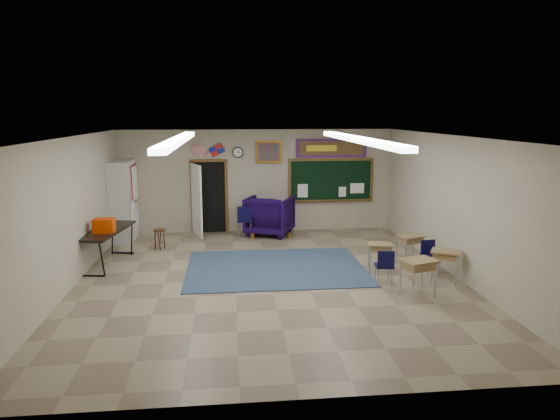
{
  "coord_description": "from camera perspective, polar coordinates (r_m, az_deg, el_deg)",
  "views": [
    {
      "loc": [
        -0.82,
        -10.02,
        3.47
      ],
      "look_at": [
        0.37,
        1.5,
        1.21
      ],
      "focal_mm": 32.0,
      "sensor_mm": 36.0,
      "label": 1
    }
  ],
  "objects": [
    {
      "name": "student_desk_back_right",
      "position": [
        10.92,
        18.35,
        -5.96
      ],
      "size": [
        0.71,
        0.65,
        0.69
      ],
      "rotation": [
        0.0,
        0.0,
        -0.5
      ],
      "color": "#A17E4B",
      "rests_on": "floor"
    },
    {
      "name": "wingback_armchair",
      "position": [
        14.37,
        -1.19,
        -0.62
      ],
      "size": [
        1.59,
        1.61,
        1.13
      ],
      "primitive_type": "imported",
      "rotation": [
        0.0,
        0.0,
        2.74
      ],
      "color": "black",
      "rests_on": "floor"
    },
    {
      "name": "folding_table",
      "position": [
        12.22,
        -19.13,
        -3.86
      ],
      "size": [
        1.0,
        2.1,
        1.15
      ],
      "rotation": [
        0.0,
        0.0,
        -0.17
      ],
      "color": "black",
      "rests_on": "floor"
    },
    {
      "name": "student_chair_desk_a",
      "position": [
        10.49,
        11.8,
        -6.36
      ],
      "size": [
        0.41,
        0.41,
        0.75
      ],
      "primitive_type": null,
      "rotation": [
        0.0,
        0.0,
        3.04
      ],
      "color": "black",
      "rests_on": "floor"
    },
    {
      "name": "back_wall",
      "position": [
        14.68,
        -2.65,
        3.33
      ],
      "size": [
        8.0,
        0.04,
        3.0
      ],
      "primitive_type": "cube",
      "color": "#B3AA91",
      "rests_on": "floor"
    },
    {
      "name": "area_rug",
      "position": [
        11.41,
        -0.49,
        -6.61
      ],
      "size": [
        4.0,
        3.0,
        0.02
      ],
      "primitive_type": "cube",
      "color": "#2D4156",
      "rests_on": "floor"
    },
    {
      "name": "bulletin_board",
      "position": [
        14.83,
        5.91,
        7.05
      ],
      "size": [
        2.1,
        0.05,
        0.55
      ],
      "color": "#A40E19",
      "rests_on": "back_wall"
    },
    {
      "name": "front_wall",
      "position": [
        5.92,
        2.43,
        -8.41
      ],
      "size": [
        8.0,
        0.04,
        3.0
      ],
      "primitive_type": "cube",
      "color": "#B3AA91",
      "rests_on": "floor"
    },
    {
      "name": "ceiling",
      "position": [
        10.07,
        -1.23,
        8.37
      ],
      "size": [
        8.0,
        9.0,
        0.04
      ],
      "primitive_type": "cube",
      "color": "silver",
      "rests_on": "back_wall"
    },
    {
      "name": "student_desk_front_right",
      "position": [
        12.06,
        14.65,
        -4.19
      ],
      "size": [
        0.66,
        0.57,
        0.67
      ],
      "rotation": [
        0.0,
        0.0,
        0.3
      ],
      "color": "#A17E4B",
      "rests_on": "floor"
    },
    {
      "name": "chalkboard",
      "position": [
        14.93,
        5.84,
        3.27
      ],
      "size": [
        2.55,
        0.14,
        1.3
      ],
      "color": "brown",
      "rests_on": "back_wall"
    },
    {
      "name": "fluorescent_strips",
      "position": [
        10.07,
        -1.23,
        8.03
      ],
      "size": [
        3.86,
        6.0,
        0.1
      ],
      "primitive_type": null,
      "color": "white",
      "rests_on": "ceiling"
    },
    {
      "name": "wall_clock",
      "position": [
        14.53,
        -4.85,
        6.59
      ],
      "size": [
        0.32,
        0.05,
        0.32
      ],
      "color": "black",
      "rests_on": "back_wall"
    },
    {
      "name": "student_chair_reading",
      "position": [
        14.19,
        -4.01,
        -1.26
      ],
      "size": [
        0.49,
        0.49,
        0.9
      ],
      "primitive_type": null,
      "rotation": [
        0.0,
        0.0,
        3.05
      ],
      "color": "black",
      "rests_on": "floor"
    },
    {
      "name": "framed_art_print",
      "position": [
        14.58,
        -1.28,
        6.64
      ],
      "size": [
        0.75,
        0.05,
        0.65
      ],
      "color": "#9D641E",
      "rests_on": "back_wall"
    },
    {
      "name": "wall_flags",
      "position": [
        14.51,
        -8.24,
        7.02
      ],
      "size": [
        1.16,
        0.06,
        0.7
      ],
      "primitive_type": null,
      "color": "red",
      "rests_on": "back_wall"
    },
    {
      "name": "student_desk_front_left",
      "position": [
        11.31,
        11.33,
        -5.16
      ],
      "size": [
        0.59,
        0.49,
        0.64
      ],
      "rotation": [
        0.0,
        0.0,
        -0.18
      ],
      "color": "#A17E4B",
      "rests_on": "floor"
    },
    {
      "name": "student_chair_desk_b",
      "position": [
        11.41,
        16.84,
        -5.25
      ],
      "size": [
        0.4,
        0.4,
        0.73
      ],
      "primitive_type": null,
      "rotation": [
        0.0,
        0.0,
        0.1
      ],
      "color": "black",
      "rests_on": "floor"
    },
    {
      "name": "floor",
      "position": [
        10.64,
        -1.16,
        -7.99
      ],
      "size": [
        9.0,
        9.0,
        0.0
      ],
      "primitive_type": "plane",
      "color": "gray",
      "rests_on": "ground"
    },
    {
      "name": "left_wall",
      "position": [
        10.7,
        -23.08,
        -0.46
      ],
      "size": [
        0.04,
        9.0,
        3.0
      ],
      "primitive_type": "cube",
      "color": "#B3AA91",
      "rests_on": "floor"
    },
    {
      "name": "student_desk_back_left",
      "position": [
        9.89,
        15.49,
        -7.33
      ],
      "size": [
        0.74,
        0.64,
        0.75
      ],
      "rotation": [
        0.0,
        0.0,
        0.31
      ],
      "color": "#A17E4B",
      "rests_on": "floor"
    },
    {
      "name": "storage_cabinet",
      "position": [
        14.37,
        -17.43,
        1.03
      ],
      "size": [
        0.59,
        1.25,
        2.2
      ],
      "color": "beige",
      "rests_on": "floor"
    },
    {
      "name": "doorway",
      "position": [
        14.59,
        -8.49,
        1.41
      ],
      "size": [
        1.1,
        0.89,
        2.16
      ],
      "color": "black",
      "rests_on": "back_wall"
    },
    {
      "name": "wooden_stool",
      "position": [
        13.25,
        -13.59,
        -3.24
      ],
      "size": [
        0.3,
        0.3,
        0.52
      ],
      "color": "#492716",
      "rests_on": "floor"
    },
    {
      "name": "right_wall",
      "position": [
        11.29,
        19.47,
        0.36
      ],
      "size": [
        0.04,
        9.0,
        3.0
      ],
      "primitive_type": "cube",
      "color": "#B3AA91",
      "rests_on": "floor"
    }
  ]
}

